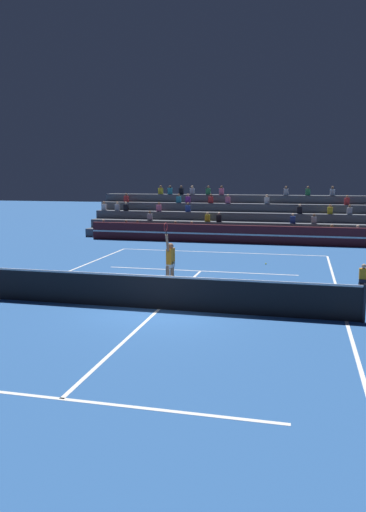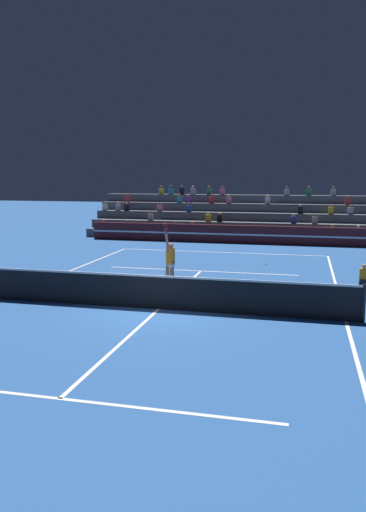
# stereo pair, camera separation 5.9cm
# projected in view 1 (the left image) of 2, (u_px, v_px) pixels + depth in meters

# --- Properties ---
(ground_plane) EXTENTS (120.00, 120.00, 0.00)m
(ground_plane) POSITION_uv_depth(u_px,v_px,m) (159.00, 309.00, 15.32)
(ground_plane) COLOR #285699
(court_lines) EXTENTS (11.10, 23.90, 0.01)m
(court_lines) POSITION_uv_depth(u_px,v_px,m) (159.00, 309.00, 15.32)
(court_lines) COLOR white
(court_lines) RESTS_ON ground
(tennis_net) EXTENTS (12.00, 0.10, 1.10)m
(tennis_net) POSITION_uv_depth(u_px,v_px,m) (159.00, 292.00, 15.24)
(tennis_net) COLOR black
(tennis_net) RESTS_ON ground
(sponsor_banner_wall) EXTENTS (18.00, 0.26, 1.10)m
(sponsor_banner_wall) POSITION_uv_depth(u_px,v_px,m) (231.00, 234.00, 30.38)
(sponsor_banner_wall) COLOR #51191E
(sponsor_banner_wall) RESTS_ON ground
(bleacher_stand) EXTENTS (19.93, 4.75, 3.38)m
(bleacher_stand) POSITION_uv_depth(u_px,v_px,m) (239.00, 221.00, 33.96)
(bleacher_stand) COLOR #4C515B
(bleacher_stand) RESTS_ON ground
(ball_kid_courtside) EXTENTS (0.30, 0.36, 0.84)m
(ball_kid_courtside) POSITION_uv_depth(u_px,v_px,m) (363.00, 277.00, 18.49)
(ball_kid_courtside) COLOR black
(ball_kid_courtside) RESTS_ON ground
(tennis_player) EXTENTS (0.38, 0.90, 2.50)m
(tennis_player) POSITION_uv_depth(u_px,v_px,m) (170.00, 263.00, 17.72)
(tennis_player) COLOR #9E7051
(tennis_player) RESTS_ON ground
(tennis_ball) EXTENTS (0.07, 0.07, 0.07)m
(tennis_ball) POSITION_uv_depth(u_px,v_px,m) (266.00, 264.00, 23.09)
(tennis_ball) COLOR #C6DB33
(tennis_ball) RESTS_ON ground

